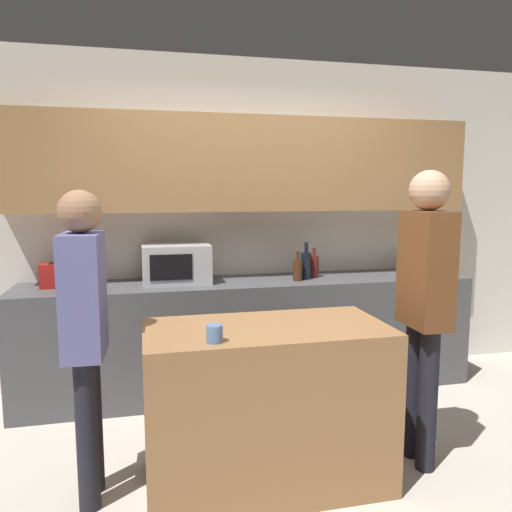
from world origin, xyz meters
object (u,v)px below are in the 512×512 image
(microwave, at_px, (176,263))
(bottle_1, at_px, (306,265))
(potted_plant, at_px, (409,250))
(person_center, at_px, (425,292))
(bottle_2, at_px, (314,266))
(person_left, at_px, (85,321))
(toaster, at_px, (59,275))
(bottle_0, at_px, (298,269))
(cup_0, at_px, (215,334))

(microwave, distance_m, bottle_1, 1.04)
(potted_plant, distance_m, person_center, 1.54)
(bottle_1, height_order, bottle_2, bottle_1)
(bottle_1, distance_m, person_center, 1.32)
(person_left, bearing_deg, person_center, 90.93)
(bottle_1, bearing_deg, toaster, 177.37)
(bottle_0, distance_m, cup_0, 1.68)
(person_left, bearing_deg, bottle_2, 130.27)
(bottle_2, xyz_separation_m, person_center, (0.19, -1.35, 0.04))
(bottle_2, xyz_separation_m, cup_0, (-1.06, -1.55, -0.06))
(bottle_2, relative_size, person_center, 0.14)
(bottle_2, bearing_deg, microwave, 178.65)
(microwave, height_order, toaster, microwave)
(bottle_0, bearing_deg, person_center, -73.19)
(bottle_0, xyz_separation_m, person_center, (0.37, -1.23, 0.05))
(person_center, bearing_deg, bottle_0, 17.78)
(potted_plant, bearing_deg, toaster, 180.00)
(bottle_1, xyz_separation_m, bottle_2, (0.09, 0.06, -0.02))
(microwave, relative_size, bottle_0, 2.18)
(microwave, relative_size, person_center, 0.30)
(toaster, height_order, bottle_0, bottle_0)
(toaster, distance_m, bottle_1, 1.90)
(potted_plant, bearing_deg, microwave, -179.96)
(toaster, xyz_separation_m, potted_plant, (2.88, 0.00, 0.11))
(bottle_0, relative_size, bottle_1, 0.79)
(person_left, bearing_deg, toaster, -163.83)
(toaster, xyz_separation_m, bottle_0, (1.81, -0.15, 0.00))
(potted_plant, height_order, bottle_2, potted_plant)
(person_center, bearing_deg, toaster, 58.74)
(toaster, distance_m, bottle_2, 1.99)
(toaster, xyz_separation_m, person_left, (0.31, -1.31, -0.03))
(toaster, xyz_separation_m, bottle_2, (1.99, -0.03, 0.00))
(bottle_2, bearing_deg, bottle_0, -146.45)
(bottle_1, xyz_separation_m, cup_0, (-0.97, -1.49, -0.08))
(microwave, height_order, potted_plant, potted_plant)
(potted_plant, height_order, bottle_0, potted_plant)
(bottle_2, distance_m, person_left, 2.12)
(potted_plant, bearing_deg, person_left, -152.89)
(bottle_0, relative_size, cup_0, 2.77)
(microwave, distance_m, bottle_0, 0.96)
(bottle_0, relative_size, person_left, 0.15)
(toaster, bearing_deg, bottle_2, -0.81)
(toaster, relative_size, potted_plant, 0.66)
(potted_plant, distance_m, cup_0, 2.51)
(person_center, bearing_deg, person_left, 89.07)
(microwave, height_order, person_left, person_left)
(cup_0, xyz_separation_m, person_left, (-0.62, 0.27, 0.03))
(microwave, xyz_separation_m, bottle_1, (1.04, -0.09, -0.04))
(toaster, distance_m, potted_plant, 2.88)
(person_left, relative_size, person_center, 0.94)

